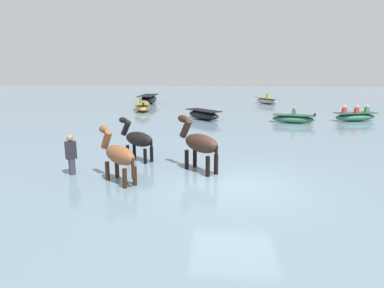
# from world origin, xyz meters

# --- Properties ---
(ground_plane) EXTENTS (120.00, 120.00, 0.00)m
(ground_plane) POSITION_xyz_m (0.00, 0.00, 0.00)
(ground_plane) COLOR #756B56
(water_surface) EXTENTS (90.00, 90.00, 0.36)m
(water_surface) POSITION_xyz_m (0.00, 10.00, 0.18)
(water_surface) COLOR slate
(water_surface) RESTS_ON ground
(horse_lead_black) EXTENTS (1.57, 1.23, 1.87)m
(horse_lead_black) POSITION_xyz_m (-3.36, 2.45, 1.10)
(horse_lead_black) COLOR black
(horse_lead_black) RESTS_ON ground
(horse_trailing_dark_bay) EXTENTS (1.57, 1.63, 2.10)m
(horse_trailing_dark_bay) POSITION_xyz_m (-1.09, 1.29, 1.24)
(horse_trailing_dark_bay) COLOR #382319
(horse_trailing_dark_bay) RESTS_ON ground
(horse_flank_chestnut) EXTENTS (1.52, 1.44, 1.94)m
(horse_flank_chestnut) POSITION_xyz_m (-3.36, 0.04, 1.15)
(horse_flank_chestnut) COLOR brown
(horse_flank_chestnut) RESTS_ON ground
(boat_distant_west) EXTENTS (2.65, 1.41, 0.97)m
(boat_distant_west) POSITION_xyz_m (4.21, 11.55, 0.62)
(boat_distant_west) COLOR #337556
(boat_distant_west) RESTS_ON water_surface
(boat_near_port) EXTENTS (2.91, 1.63, 1.01)m
(boat_near_port) POSITION_xyz_m (8.30, 12.59, 0.65)
(boat_near_port) COLOR #337556
(boat_near_port) RESTS_ON water_surface
(boat_mid_channel) EXTENTS (2.60, 2.71, 0.61)m
(boat_mid_channel) POSITION_xyz_m (-1.35, 12.64, 0.67)
(boat_mid_channel) COLOR black
(boat_mid_channel) RESTS_ON water_surface
(boat_near_starboard) EXTENTS (1.50, 4.07, 0.80)m
(boat_near_starboard) POSITION_xyz_m (-6.93, 22.34, 0.76)
(boat_near_starboard) COLOR black
(boat_near_starboard) RESTS_ON water_surface
(boat_distant_east) EXTENTS (1.92, 3.30, 1.12)m
(boat_distant_east) POSITION_xyz_m (-6.34, 16.84, 0.69)
(boat_distant_east) COLOR gold
(boat_distant_east) RESTS_ON water_surface
(boat_far_inshore) EXTENTS (2.23, 2.74, 1.03)m
(boat_far_inshore) POSITION_xyz_m (4.32, 23.16, 0.64)
(boat_far_inshore) COLOR #B2AD9E
(boat_far_inshore) RESTS_ON water_surface
(person_wading_mid) EXTENTS (0.38, 0.34, 1.63)m
(person_wading_mid) POSITION_xyz_m (-5.04, 0.65, 0.87)
(person_wading_mid) COLOR #383842
(person_wading_mid) RESTS_ON ground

